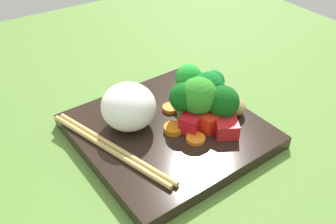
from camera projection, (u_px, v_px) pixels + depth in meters
ground_plane at (168, 141)px, 52.85cm from camera, size 110.00×110.00×2.00cm
square_plate at (168, 131)px, 51.71cm from camera, size 24.60×24.60×1.84cm
rice_mound at (129, 107)px, 49.47cm from camera, size 7.75×7.58×6.26cm
broccoli_floret_0 at (183, 97)px, 50.17cm from camera, size 3.96×3.96×5.85cm
broccoli_floret_1 at (223, 103)px, 50.09cm from camera, size 4.51×4.51×5.60cm
broccoli_floret_2 at (207, 89)px, 52.11cm from camera, size 4.78×4.78×6.11cm
broccoli_floret_3 at (189, 79)px, 54.94cm from camera, size 4.02×4.02×5.54cm
broccoli_floret_4 at (198, 96)px, 49.93cm from camera, size 5.16×5.16×6.73cm
broccoli_floret_5 at (214, 83)px, 54.77cm from camera, size 3.10×3.10×4.85cm
carrot_slice_0 at (171, 108)px, 54.06cm from camera, size 3.07×3.07×0.57cm
carrot_slice_1 at (174, 128)px, 50.14cm from camera, size 3.04×3.04×0.78cm
carrot_slice_2 at (185, 105)px, 54.79cm from camera, size 4.10×4.10×0.44cm
carrot_slice_3 at (196, 139)px, 48.59cm from camera, size 3.30×3.30×0.52cm
pepper_chunk_0 at (226, 127)px, 49.23cm from camera, size 4.18×4.08×2.09cm
pepper_chunk_1 at (190, 124)px, 49.64cm from camera, size 3.42×3.45×2.37cm
pepper_chunk_2 at (207, 122)px, 49.94cm from camera, size 3.14×2.64×2.37cm
chicken_piece_1 at (234, 106)px, 52.82cm from camera, size 3.69×3.49×2.46cm
chopstick_pair at (111, 149)px, 46.86cm from camera, size 20.18×7.69×0.69cm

